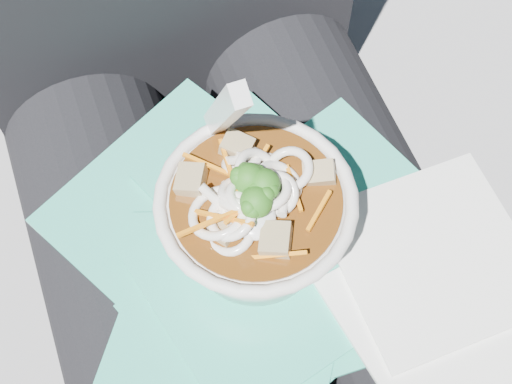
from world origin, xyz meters
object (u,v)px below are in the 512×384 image
object	(u,v)px
stone_ledge	(225,283)
person_body	(231,208)
lap	(269,310)
udon_bowl	(255,216)
plastic_bag	(251,269)

from	to	relation	value
stone_ledge	person_body	bearing A→B (deg)	-90.00
lap	person_body	distance (m)	0.09
person_body	lap	bearing A→B (deg)	-90.00
lap	udon_bowl	world-z (taller)	udon_bowl
stone_ledge	lap	distance (m)	0.35
stone_ledge	plastic_bag	size ratio (longest dim) A/B	3.12
person_body	plastic_bag	bearing A→B (deg)	-98.29
plastic_bag	udon_bowl	size ratio (longest dim) A/B	1.70
stone_ledge	plastic_bag	world-z (taller)	plastic_bag
lap	udon_bowl	distance (m)	0.14
lap	udon_bowl	bearing A→B (deg)	98.41
person_body	udon_bowl	bearing A→B (deg)	-92.83
stone_ledge	plastic_bag	bearing A→B (deg)	-94.91
udon_bowl	person_body	bearing A→B (deg)	87.17
udon_bowl	stone_ledge	bearing A→B (deg)	88.46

